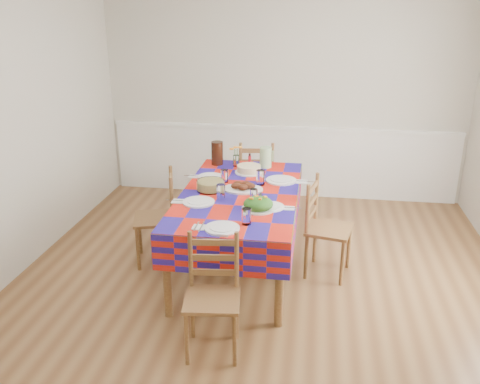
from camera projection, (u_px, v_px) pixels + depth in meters
name	position (u px, v px, depth m)	size (l,w,h in m)	color
room	(261.00, 143.00, 3.97)	(4.58, 5.08, 2.78)	brown
wainscot	(282.00, 159.00, 6.57)	(4.41, 0.06, 0.92)	white
dining_table	(240.00, 201.00, 4.65)	(1.06, 1.96, 0.76)	brown
setting_near_head	(230.00, 224.00, 3.89)	(0.44, 0.29, 0.13)	white
setting_left_near	(206.00, 198.00, 4.40)	(0.50, 0.30, 0.13)	white
setting_left_far	(215.00, 176.00, 4.96)	(0.47, 0.28, 0.12)	white
setting_right_near	(265.00, 202.00, 4.31)	(0.46, 0.26, 0.12)	white
setting_right_far	(274.00, 179.00, 4.87)	(0.56, 0.32, 0.14)	white
meat_platter	(243.00, 187.00, 4.67)	(0.37, 0.27, 0.07)	white
salad_platter	(258.00, 204.00, 4.22)	(0.28, 0.28, 0.12)	white
pasta_bowl	(211.00, 185.00, 4.66)	(0.26, 0.26, 0.09)	white
cake	(249.00, 169.00, 5.14)	(0.28, 0.28, 0.08)	white
serving_utensils	(258.00, 198.00, 4.48)	(0.15, 0.33, 0.01)	black
flower_vase	(236.00, 157.00, 5.34)	(0.14, 0.12, 0.22)	white
hot_sauce	(250.00, 160.00, 5.36)	(0.03, 0.03, 0.13)	red
green_pitcher	(266.00, 157.00, 5.30)	(0.12, 0.12, 0.21)	#9FC98E
tea_pitcher	(217.00, 153.00, 5.38)	(0.12, 0.12, 0.25)	black
name_card	(222.00, 235.00, 3.74)	(0.09, 0.03, 0.02)	white
chair_near	(213.00, 296.00, 3.59)	(0.43, 0.41, 0.87)	brown
chair_far	(256.00, 180.00, 5.88)	(0.46, 0.44, 0.94)	brown
chair_left	(159.00, 218.00, 4.86)	(0.48, 0.50, 0.91)	brown
chair_right	(325.00, 228.00, 4.63)	(0.46, 0.48, 0.91)	brown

